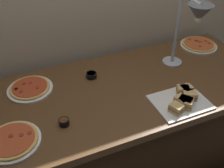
{
  "coord_description": "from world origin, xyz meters",
  "views": [
    {
      "loc": [
        -0.67,
        -1.22,
        1.8
      ],
      "look_at": [
        -0.14,
        0.0,
        0.81
      ],
      "focal_mm": 42.72,
      "sensor_mm": 36.0,
      "label": 1
    }
  ],
  "objects_px": {
    "pizza_plate_raised_stand": "(13,141)",
    "sauce_cup_near": "(91,75)",
    "sauce_cup_far": "(64,122)",
    "pizza_plate_front": "(199,45)",
    "pizza_plate_center": "(30,88)",
    "heat_lamp": "(194,19)",
    "sandwich_platter": "(183,100)"
  },
  "relations": [
    {
      "from": "pizza_plate_center",
      "to": "sandwich_platter",
      "type": "relative_size",
      "value": 0.88
    },
    {
      "from": "pizza_plate_front",
      "to": "sandwich_platter",
      "type": "relative_size",
      "value": 0.9
    },
    {
      "from": "heat_lamp",
      "to": "sauce_cup_far",
      "type": "height_order",
      "value": "heat_lamp"
    },
    {
      "from": "pizza_plate_center",
      "to": "sandwich_platter",
      "type": "distance_m",
      "value": 0.95
    },
    {
      "from": "pizza_plate_center",
      "to": "sauce_cup_near",
      "type": "relative_size",
      "value": 3.99
    },
    {
      "from": "pizza_plate_front",
      "to": "sandwich_platter",
      "type": "bearing_deg",
      "value": -134.83
    },
    {
      "from": "heat_lamp",
      "to": "sandwich_platter",
      "type": "xyz_separation_m",
      "value": [
        -0.2,
        -0.26,
        -0.37
      ]
    },
    {
      "from": "heat_lamp",
      "to": "sandwich_platter",
      "type": "bearing_deg",
      "value": -126.82
    },
    {
      "from": "heat_lamp",
      "to": "pizza_plate_front",
      "type": "height_order",
      "value": "heat_lamp"
    },
    {
      "from": "pizza_plate_center",
      "to": "sauce_cup_far",
      "type": "bearing_deg",
      "value": -72.83
    },
    {
      "from": "heat_lamp",
      "to": "pizza_plate_raised_stand",
      "type": "xyz_separation_m",
      "value": [
        -1.16,
        -0.18,
        -0.38
      ]
    },
    {
      "from": "sandwich_platter",
      "to": "pizza_plate_raised_stand",
      "type": "bearing_deg",
      "value": 175.27
    },
    {
      "from": "sandwich_platter",
      "to": "sauce_cup_far",
      "type": "height_order",
      "value": "sandwich_platter"
    },
    {
      "from": "sandwich_platter",
      "to": "sauce_cup_far",
      "type": "relative_size",
      "value": 5.68
    },
    {
      "from": "heat_lamp",
      "to": "pizza_plate_raised_stand",
      "type": "distance_m",
      "value": 1.23
    },
    {
      "from": "heat_lamp",
      "to": "pizza_plate_center",
      "type": "relative_size",
      "value": 1.77
    },
    {
      "from": "sauce_cup_near",
      "to": "sauce_cup_far",
      "type": "height_order",
      "value": "sauce_cup_far"
    },
    {
      "from": "sandwich_platter",
      "to": "pizza_plate_center",
      "type": "bearing_deg",
      "value": 149.19
    },
    {
      "from": "sauce_cup_far",
      "to": "sandwich_platter",
      "type": "bearing_deg",
      "value": -8.27
    },
    {
      "from": "sauce_cup_far",
      "to": "pizza_plate_raised_stand",
      "type": "bearing_deg",
      "value": -175.56
    },
    {
      "from": "pizza_plate_front",
      "to": "pizza_plate_center",
      "type": "bearing_deg",
      "value": -177.86
    },
    {
      "from": "heat_lamp",
      "to": "pizza_plate_raised_stand",
      "type": "bearing_deg",
      "value": -171.11
    },
    {
      "from": "sandwich_platter",
      "to": "sauce_cup_near",
      "type": "height_order",
      "value": "sandwich_platter"
    },
    {
      "from": "sauce_cup_near",
      "to": "sauce_cup_far",
      "type": "relative_size",
      "value": 1.25
    },
    {
      "from": "pizza_plate_front",
      "to": "pizza_plate_raised_stand",
      "type": "bearing_deg",
      "value": -163.09
    },
    {
      "from": "heat_lamp",
      "to": "sauce_cup_near",
      "type": "distance_m",
      "value": 0.74
    },
    {
      "from": "pizza_plate_center",
      "to": "sauce_cup_near",
      "type": "xyz_separation_m",
      "value": [
        0.4,
        -0.02,
        0.01
      ]
    },
    {
      "from": "pizza_plate_raised_stand",
      "to": "sauce_cup_near",
      "type": "distance_m",
      "value": 0.67
    },
    {
      "from": "heat_lamp",
      "to": "sandwich_platter",
      "type": "height_order",
      "value": "heat_lamp"
    },
    {
      "from": "pizza_plate_center",
      "to": "sandwich_platter",
      "type": "bearing_deg",
      "value": -30.81
    },
    {
      "from": "pizza_plate_front",
      "to": "pizza_plate_center",
      "type": "relative_size",
      "value": 1.02
    },
    {
      "from": "heat_lamp",
      "to": "sauce_cup_far",
      "type": "relative_size",
      "value": 8.85
    }
  ]
}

